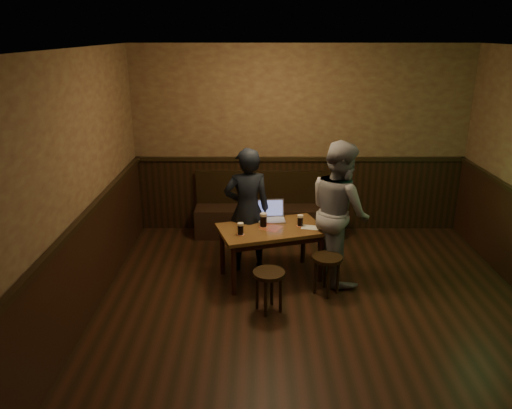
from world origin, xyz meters
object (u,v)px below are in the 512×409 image
object	(u,v)px
pint_right	(300,220)
laptop	(271,215)
stool_left	(269,280)
person_grey	(339,212)
person_suit	(247,210)
bench	(268,215)
pint_mid	(263,220)
pint_left	(241,229)
pub_table	(271,235)
stool_right	(327,264)

from	to	relation	value
pint_right	laptop	bearing A→B (deg)	146.70
stool_left	person_grey	size ratio (longest dim) A/B	0.27
pint_right	person_suit	distance (m)	0.69
bench	person_suit	bearing A→B (deg)	-104.21
bench	pint_mid	size ratio (longest dim) A/B	12.47
person_suit	pint_left	bearing A→B (deg)	71.67
stool_left	pint_left	bearing A→B (deg)	119.03
bench	person_suit	distance (m)	1.31
pint_right	person_grey	size ratio (longest dim) A/B	0.08
stool_left	bench	bearing A→B (deg)	88.89
laptop	person_grey	bearing A→B (deg)	-22.95
pint_left	person_suit	bearing A→B (deg)	81.64
pub_table	stool_left	world-z (taller)	pub_table
laptop	pub_table	bearing A→B (deg)	-95.59
pint_right	laptop	distance (m)	0.42
pint_mid	person_suit	world-z (taller)	person_suit
pub_table	stool_right	distance (m)	0.79
person_suit	laptop	bearing A→B (deg)	176.95
stool_right	pint_left	distance (m)	1.10
stool_right	person_suit	bearing A→B (deg)	144.70
pint_left	laptop	world-z (taller)	laptop
pint_left	pint_right	distance (m)	0.78
pub_table	person_grey	size ratio (longest dim) A/B	0.80
stool_left	person_suit	size ratio (longest dim) A/B	0.30
pub_table	stool_left	bearing A→B (deg)	-110.44
pub_table	laptop	world-z (taller)	laptop
pint_right	person_suit	world-z (taller)	person_suit
pint_left	person_grey	xyz separation A→B (m)	(1.20, 0.23, 0.13)
pint_left	person_suit	world-z (taller)	person_suit
stool_left	person_grey	bearing A→B (deg)	43.20
person_suit	person_grey	size ratio (longest dim) A/B	0.92
stool_left	person_suit	bearing A→B (deg)	103.54
stool_left	person_suit	distance (m)	1.17
bench	person_suit	xyz separation A→B (m)	(-0.30, -1.18, 0.50)
bench	pint_right	size ratio (longest dim) A/B	15.24
bench	stool_right	distance (m)	1.96
stool_right	pint_left	world-z (taller)	pint_left
bench	pint_right	xyz separation A→B (m)	(0.36, -1.38, 0.43)
pub_table	pint_mid	world-z (taller)	pint_mid
stool_left	pint_right	xyz separation A→B (m)	(0.40, 0.86, 0.36)
pub_table	pint_mid	bearing A→B (deg)	138.42
pub_table	bench	bearing A→B (deg)	72.67
stool_left	pint_left	size ratio (longest dim) A/B	3.22
bench	stool_left	xyz separation A→B (m)	(-0.04, -2.24, 0.07)
pub_table	stool_right	bearing A→B (deg)	-49.40
stool_right	laptop	bearing A→B (deg)	132.19
pub_table	pint_left	distance (m)	0.45
stool_right	pint_right	world-z (taller)	pint_right
bench	pint_left	bearing A→B (deg)	-102.56
stool_left	pint_left	xyz separation A→B (m)	(-0.33, 0.59, 0.36)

